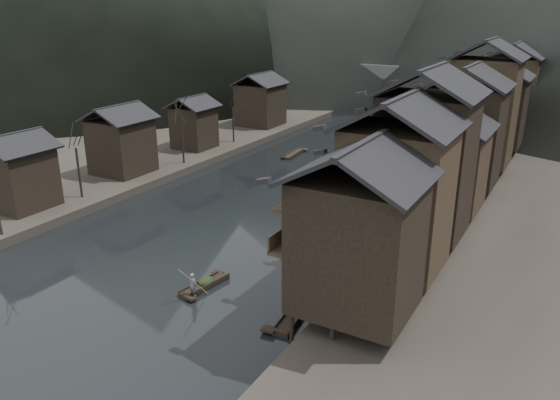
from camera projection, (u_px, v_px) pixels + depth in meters
The scene contains 12 objects.
water at pixel (210, 242), 49.76m from camera, with size 300.00×300.00×0.00m, color black.
left_bank at pixel (187, 120), 98.55m from camera, with size 40.00×200.00×1.20m, color #2D2823.
stilt_houses at pixel (463, 123), 54.54m from camera, with size 9.00×67.60×17.08m.
left_houses at pixel (175, 120), 73.83m from camera, with size 8.10×53.20×8.73m.
bare_trees at pixel (150, 127), 64.78m from camera, with size 3.86×42.69×7.72m.
moored_sampans at pixel (424, 181), 66.37m from camera, with size 3.33×73.79×0.47m.
midriver_boats at pixel (382, 137), 88.15m from camera, with size 14.31×36.95×0.45m.
stone_bridge at pixel (430, 87), 106.76m from camera, with size 40.00×6.00×9.00m.
hero_sampan at pixel (205, 285), 41.79m from camera, with size 1.68×4.97×0.43m.
cargo_heap at pixel (206, 277), 41.80m from camera, with size 1.08×1.41×0.65m, color black.
boatman at pixel (193, 282), 39.89m from camera, with size 0.67×0.44×1.84m, color slate.
bamboo_pole at pixel (193, 252), 38.96m from camera, with size 0.06×0.06×3.97m, color #8C7A51.
Camera 1 is at (28.17, -36.27, 20.56)m, focal length 35.00 mm.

